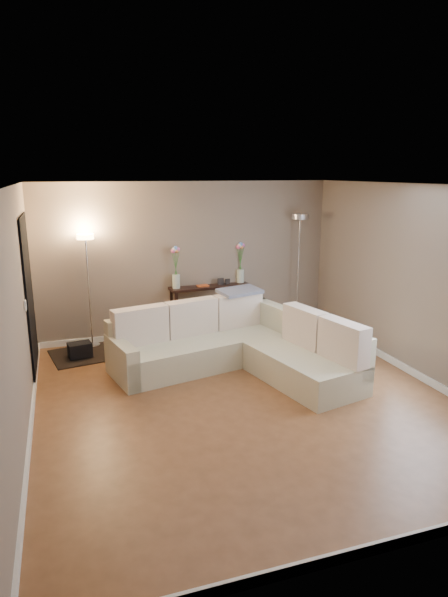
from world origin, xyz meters
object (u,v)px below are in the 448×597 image
object	(u,v)px
console_table	(205,306)
floor_lamp_lit	(87,268)
floor_lamp_unlit	(299,248)
sectional_sofa	(236,346)

from	to	relation	value
console_table	floor_lamp_lit	distance (m)	2.08
console_table	floor_lamp_unlit	distance (m)	1.95
floor_lamp_lit	floor_lamp_unlit	size ratio (longest dim) A/B	0.89
floor_lamp_unlit	sectional_sofa	bearing A→B (deg)	-137.87
sectional_sofa	console_table	xyz separation A→B (m)	(0.01, 1.69, 0.14)
console_table	floor_lamp_unlit	bearing A→B (deg)	-4.70
sectional_sofa	floor_lamp_lit	distance (m)	2.66
floor_lamp_unlit	console_table	bearing A→B (deg)	175.30
floor_lamp_lit	sectional_sofa	bearing A→B (deg)	-40.12
floor_lamp_lit	console_table	bearing A→B (deg)	2.44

